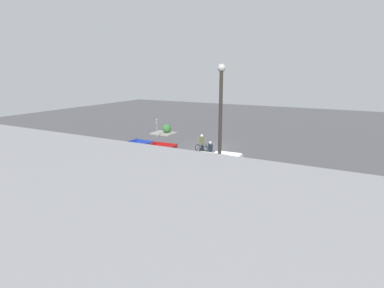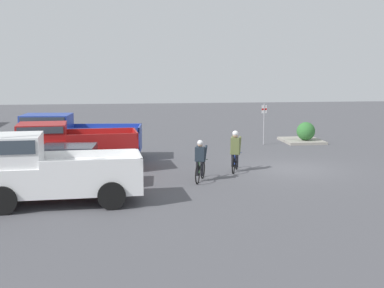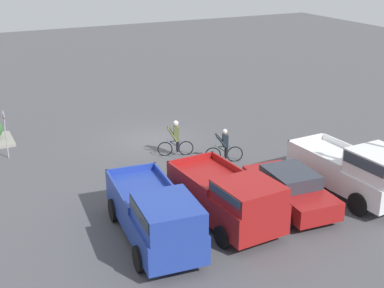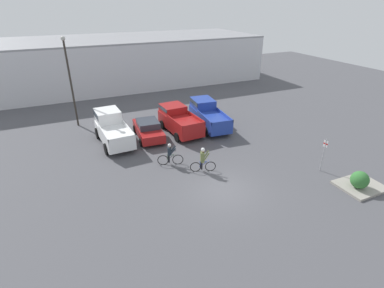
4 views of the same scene
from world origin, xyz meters
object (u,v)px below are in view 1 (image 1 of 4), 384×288
at_px(fire_lane_sign, 157,126).
at_px(lamppost, 220,137).
at_px(shrub, 167,128).
at_px(pickup_truck_2, 118,153).
at_px(sedan_0, 181,167).
at_px(cyclist_0, 202,143).
at_px(pickup_truck_1, 148,158).
at_px(pickup_truck_0, 215,169).
at_px(cyclist_1, 210,151).

distance_m(fire_lane_sign, lamppost, 20.86).
bearing_deg(shrub, pickup_truck_2, 105.92).
bearing_deg(sedan_0, lamppost, 134.32).
height_order(pickup_truck_2, cyclist_0, pickup_truck_2).
bearing_deg(fire_lane_sign, pickup_truck_1, 121.39).
bearing_deg(pickup_truck_2, lamppost, 155.57).
bearing_deg(pickup_truck_0, lamppost, 115.86).
bearing_deg(fire_lane_sign, sedan_0, 132.01).
height_order(pickup_truck_2, shrub, pickup_truck_2).
bearing_deg(fire_lane_sign, shrub, -81.80).
relative_size(pickup_truck_0, shrub, 5.05).
bearing_deg(shrub, fire_lane_sign, 98.20).
relative_size(fire_lane_sign, shrub, 2.20).
relative_size(cyclist_1, lamppost, 0.22).
bearing_deg(fire_lane_sign, cyclist_1, 150.98).
height_order(pickup_truck_1, fire_lane_sign, fire_lane_sign).
height_order(sedan_0, fire_lane_sign, fire_lane_sign).
relative_size(sedan_0, lamppost, 0.58).
height_order(pickup_truck_1, lamppost, lamppost).
bearing_deg(fire_lane_sign, pickup_truck_0, 138.35).
distance_m(fire_lane_sign, shrub, 2.72).
bearing_deg(cyclist_0, sedan_0, 104.15).
bearing_deg(cyclist_1, fire_lane_sign, -29.02).
xyz_separation_m(sedan_0, shrub, (9.31, -12.51, -0.07)).
xyz_separation_m(sedan_0, cyclist_1, (0.04, -4.98, 0.04)).
bearing_deg(shrub, cyclist_1, 140.92).
bearing_deg(lamppost, fire_lane_sign, -47.17).
relative_size(pickup_truck_1, shrub, 4.77).
distance_m(pickup_truck_2, shrub, 13.37).
bearing_deg(sedan_0, pickup_truck_2, 3.42).
bearing_deg(fire_lane_sign, cyclist_0, 156.18).
relative_size(sedan_0, pickup_truck_2, 0.79).
xyz_separation_m(pickup_truck_1, fire_lane_sign, (6.16, -10.09, 0.34)).
bearing_deg(cyclist_1, pickup_truck_0, 117.40).
bearing_deg(cyclist_0, shrub, -37.25).
bearing_deg(pickup_truck_1, lamppost, 147.35).
relative_size(pickup_truck_1, pickup_truck_2, 0.89).
bearing_deg(pickup_truck_1, pickup_truck_2, 3.38).
distance_m(pickup_truck_0, pickup_truck_2, 8.47).
xyz_separation_m(pickup_truck_0, shrub, (12.13, -13.05, -0.51)).
height_order(pickup_truck_2, lamppost, lamppost).
height_order(pickup_truck_0, cyclist_0, pickup_truck_0).
distance_m(cyclist_0, shrub, 9.57).
distance_m(pickup_truck_1, cyclist_1, 5.84).
bearing_deg(pickup_truck_2, sedan_0, -176.58).
xyz_separation_m(fire_lane_sign, shrub, (0.37, -2.59, -0.73)).
bearing_deg(cyclist_0, cyclist_1, 133.62).
height_order(sedan_0, pickup_truck_1, pickup_truck_1).
bearing_deg(cyclist_1, shrub, -39.08).
bearing_deg(fire_lane_sign, pickup_truck_2, 107.80).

